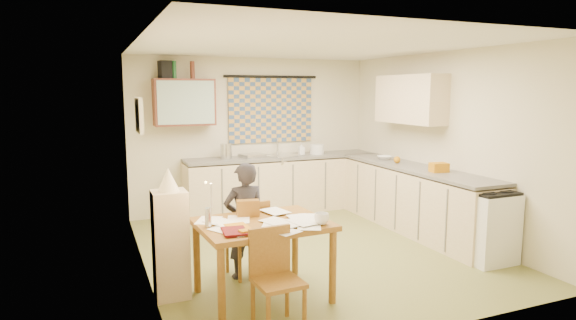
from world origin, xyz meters
name	(u,v)px	position (x,y,z in m)	size (l,w,h in m)	color
floor	(311,250)	(0.00, 0.00, -0.01)	(4.00, 4.50, 0.02)	olive
ceiling	(313,45)	(0.00, 0.00, 2.51)	(4.00, 4.50, 0.02)	white
wall_back	(253,135)	(0.00, 2.26, 1.25)	(4.00, 0.02, 2.50)	beige
wall_front	(435,183)	(0.00, -2.26, 1.25)	(4.00, 0.02, 2.50)	beige
wall_left	(141,160)	(-2.01, 0.00, 1.25)	(0.02, 4.50, 2.50)	beige
wall_right	(444,144)	(2.01, 0.00, 1.25)	(0.02, 4.50, 2.50)	beige
window_blind	(271,110)	(0.30, 2.22, 1.65)	(1.45, 0.03, 1.05)	#334E77
curtain_rod	(271,77)	(0.30, 2.20, 2.20)	(0.04, 0.04, 1.60)	black
wall_cabinet	(184,102)	(-1.15, 2.08, 1.80)	(0.90, 0.34, 0.70)	#57271B
wall_cabinet_glass	(186,103)	(-1.15, 1.91, 1.80)	(0.84, 0.02, 0.64)	#99B2A5
upper_cabinet_right	(410,99)	(1.83, 0.55, 1.85)	(0.34, 1.30, 0.70)	#D1B58A
framed_print	(139,115)	(-1.97, 0.40, 1.70)	(0.04, 0.50, 0.40)	beige
print_canvas	(141,115)	(-1.95, 0.40, 1.70)	(0.01, 0.42, 0.32)	silver
counter_back	(286,184)	(0.45, 1.95, 0.45)	(3.30, 0.62, 0.92)	#D1B58A
counter_right	(414,199)	(1.70, 0.21, 0.45)	(0.62, 2.95, 0.92)	#D1B58A
stove	(487,226)	(1.70, -1.15, 0.42)	(0.54, 0.54, 0.84)	white
sink	(283,158)	(0.41, 1.95, 0.88)	(0.55, 0.45, 0.10)	silver
tap	(278,146)	(0.38, 2.13, 1.06)	(0.03, 0.03, 0.28)	silver
dish_rack	(252,156)	(-0.13, 1.95, 0.95)	(0.35, 0.30, 0.06)	silver
kettle	(226,151)	(-0.55, 1.95, 1.04)	(0.18, 0.18, 0.24)	silver
mixing_bowl	(317,149)	(1.02, 1.95, 1.00)	(0.24, 0.24, 0.16)	white
soap_bottle	(301,149)	(0.76, 2.00, 1.02)	(0.09, 0.09, 0.19)	white
bowl	(385,158)	(1.70, 0.96, 0.95)	(0.29, 0.29, 0.06)	white
orange_bag	(439,167)	(1.70, -0.29, 0.98)	(0.22, 0.16, 0.12)	#C0770A
fruit_orange	(397,160)	(1.65, 0.56, 0.97)	(0.10, 0.10, 0.10)	#C0770A
speaker	(165,70)	(-1.42, 2.08, 2.28)	(0.16, 0.20, 0.26)	black
bottle_green	(174,70)	(-1.29, 2.08, 2.28)	(0.07, 0.07, 0.26)	#195926
bottle_brown	(192,70)	(-1.01, 2.08, 2.28)	(0.07, 0.07, 0.26)	#57271B
dining_table	(263,259)	(-1.03, -1.10, 0.38)	(1.24, 0.97, 0.75)	brown
chair_far	(248,252)	(-0.99, -0.50, 0.26)	(0.43, 0.43, 0.83)	brown
chair_near	(277,298)	(-1.12, -1.71, 0.26)	(0.40, 0.40, 0.83)	brown
person	(245,221)	(-1.04, -0.55, 0.62)	(0.45, 0.30, 1.24)	black
shelf_stand	(171,245)	(-1.84, -0.76, 0.52)	(0.32, 0.30, 1.04)	#D1B58A
lampshade	(168,179)	(-1.84, -0.76, 1.15)	(0.20, 0.20, 0.22)	beige
letter_rack	(248,208)	(-1.09, -0.85, 0.83)	(0.22, 0.10, 0.16)	brown
mug	(322,219)	(-0.56, -1.40, 0.80)	(0.15, 0.15, 0.11)	white
magazine	(223,233)	(-1.48, -1.34, 0.76)	(0.24, 0.30, 0.03)	maroon
book	(227,229)	(-1.41, -1.24, 0.76)	(0.20, 0.27, 0.02)	#C0770A
orange_box	(246,232)	(-1.30, -1.43, 0.77)	(0.12, 0.08, 0.04)	#C0770A
eyeglasses	(288,227)	(-0.89, -1.37, 0.76)	(0.13, 0.04, 0.02)	black
candle_holder	(208,218)	(-1.55, -1.09, 0.84)	(0.06, 0.06, 0.18)	silver
candle	(211,196)	(-1.52, -1.09, 1.04)	(0.02, 0.02, 0.22)	white
candle_flame	(206,183)	(-1.56, -1.09, 1.16)	(0.02, 0.02, 0.02)	#FFCC66
papers	(268,222)	(-1.01, -1.19, 0.76)	(1.22, 0.98, 0.02)	white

